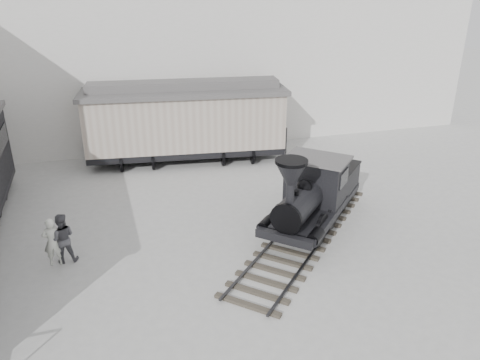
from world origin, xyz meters
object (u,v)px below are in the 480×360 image
object	(u,v)px
locomotive	(312,197)
boxcar	(185,120)
visitor_b	(62,238)
visitor_a	(53,242)

from	to	relation	value
locomotive	boxcar	size ratio (longest dim) A/B	0.81
locomotive	visitor_b	bearing A→B (deg)	-137.23
locomotive	boxcar	world-z (taller)	boxcar
locomotive	visitor_a	xyz separation A→B (m)	(-8.90, 0.01, -0.41)
boxcar	visitor_a	world-z (taller)	boxcar
locomotive	boxcar	bearing A→B (deg)	154.05
locomotive	boxcar	distance (m)	8.96
locomotive	visitor_b	world-z (taller)	locomotive
visitor_a	visitor_b	size ratio (longest dim) A/B	0.97
visitor_a	visitor_b	bearing A→B (deg)	-157.17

